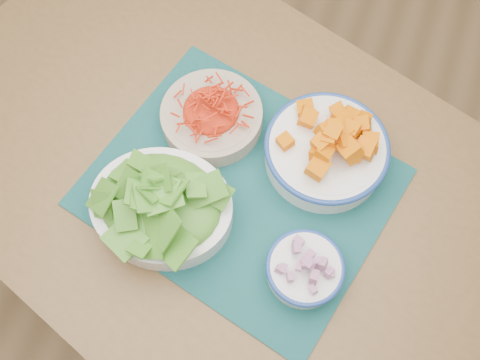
{
  "coord_description": "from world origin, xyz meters",
  "views": [
    {
      "loc": [
        0.34,
        -0.38,
        1.67
      ],
      "look_at": [
        0.21,
        -0.02,
        0.78
      ],
      "focal_mm": 40.0,
      "sensor_mm": 36.0,
      "label": 1
    }
  ],
  "objects_px": {
    "squash_bowl": "(327,147)",
    "onion_bowl": "(305,268)",
    "table": "(212,183)",
    "placemat": "(240,187)",
    "lettuce_bowl": "(160,203)",
    "carrot_bowl": "(211,114)"
  },
  "relations": [
    {
      "from": "table",
      "to": "carrot_bowl",
      "type": "distance_m",
      "value": 0.16
    },
    {
      "from": "lettuce_bowl",
      "to": "squash_bowl",
      "type": "bearing_deg",
      "value": 33.5
    },
    {
      "from": "carrot_bowl",
      "to": "squash_bowl",
      "type": "relative_size",
      "value": 0.91
    },
    {
      "from": "placemat",
      "to": "lettuce_bowl",
      "type": "bearing_deg",
      "value": -125.47
    },
    {
      "from": "carrot_bowl",
      "to": "onion_bowl",
      "type": "height_order",
      "value": "carrot_bowl"
    },
    {
      "from": "squash_bowl",
      "to": "onion_bowl",
      "type": "bearing_deg",
      "value": -82.37
    },
    {
      "from": "table",
      "to": "carrot_bowl",
      "type": "relative_size",
      "value": 5.98
    },
    {
      "from": "squash_bowl",
      "to": "placemat",
      "type": "bearing_deg",
      "value": -140.11
    },
    {
      "from": "onion_bowl",
      "to": "table",
      "type": "bearing_deg",
      "value": 148.15
    },
    {
      "from": "squash_bowl",
      "to": "lettuce_bowl",
      "type": "relative_size",
      "value": 0.93
    },
    {
      "from": "table",
      "to": "squash_bowl",
      "type": "xyz_separation_m",
      "value": [
        0.2,
        0.08,
        0.15
      ]
    },
    {
      "from": "carrot_bowl",
      "to": "onion_bowl",
      "type": "relative_size",
      "value": 1.5
    },
    {
      "from": "onion_bowl",
      "to": "lettuce_bowl",
      "type": "bearing_deg",
      "value": 176.2
    },
    {
      "from": "carrot_bowl",
      "to": "squash_bowl",
      "type": "xyz_separation_m",
      "value": [
        0.23,
        0.0,
        0.02
      ]
    },
    {
      "from": "carrot_bowl",
      "to": "squash_bowl",
      "type": "height_order",
      "value": "squash_bowl"
    },
    {
      "from": "table",
      "to": "placemat",
      "type": "height_order",
      "value": "placemat"
    },
    {
      "from": "placemat",
      "to": "onion_bowl",
      "type": "height_order",
      "value": "onion_bowl"
    },
    {
      "from": "table",
      "to": "squash_bowl",
      "type": "distance_m",
      "value": 0.27
    },
    {
      "from": "placemat",
      "to": "carrot_bowl",
      "type": "relative_size",
      "value": 2.23
    },
    {
      "from": "table",
      "to": "squash_bowl",
      "type": "relative_size",
      "value": 5.44
    },
    {
      "from": "placemat",
      "to": "lettuce_bowl",
      "type": "relative_size",
      "value": 1.88
    },
    {
      "from": "placemat",
      "to": "squash_bowl",
      "type": "xyz_separation_m",
      "value": [
        0.13,
        0.11,
        0.05
      ]
    }
  ]
}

